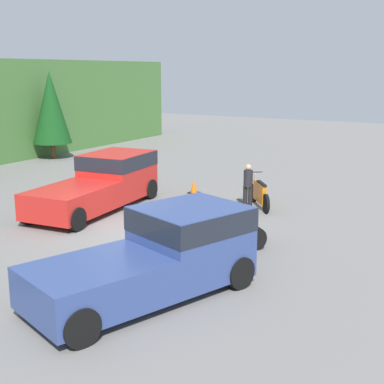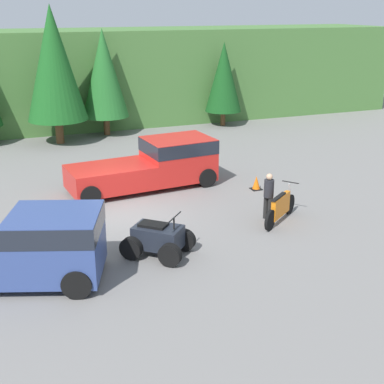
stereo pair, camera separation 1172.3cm
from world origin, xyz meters
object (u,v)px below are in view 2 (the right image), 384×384
Objects in this scene: pickup_truck_red at (156,163)px; dirt_bike at (280,208)px; rider_person at (269,195)px; pickup_truck_second at (23,246)px; traffic_cone at (256,183)px; quad_atv at (158,239)px.

pickup_truck_red is 3.03× the size of dirt_bike.
pickup_truck_red is at bearing 96.45° from rider_person.
pickup_truck_second is 8.45m from dirt_bike.
pickup_truck_red is 10.88× the size of traffic_cone.
rider_person is (8.08, 1.48, -0.10)m from pickup_truck_second.
rider_person is (4.35, 1.31, 0.38)m from quad_atv.
traffic_cone is (1.09, 2.91, -0.63)m from rider_person.
quad_atv is at bearing 22.22° from pickup_truck_second.
dirt_bike is (2.76, -5.08, -0.49)m from pickup_truck_red.
pickup_truck_red is at bearing 115.23° from quad_atv.
pickup_truck_second is 3.77m from quad_atv.
pickup_truck_red reaches higher than quad_atv.
quad_atv is at bearing -142.15° from traffic_cone.
traffic_cone is at bearing 80.24° from quad_atv.
traffic_cone is at bearing 45.13° from pickup_truck_second.
rider_person is 2.95× the size of traffic_cone.
quad_atv is 4.12× the size of traffic_cone.
rider_person reaches higher than quad_atv.
rider_person is at bearing -110.45° from traffic_cone.
traffic_cone is (9.17, 4.40, -0.73)m from pickup_truck_second.
dirt_bike is at bearing -73.10° from rider_person.
pickup_truck_red reaches higher than dirt_bike.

